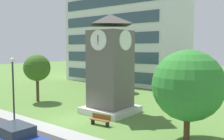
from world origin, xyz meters
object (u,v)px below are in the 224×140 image
Objects in this scene: clock_tower at (110,70)px; tree_streetside at (37,68)px; tree_by_building at (188,85)px; street_lamp at (13,83)px; park_bench at (100,120)px; tree_near_tower at (116,65)px; parked_car_blue at (17,139)px.

clock_tower reaches higher than tree_streetside.
tree_streetside is 0.90× the size of tree_by_building.
park_bench is at bearing 35.34° from street_lamp.
clock_tower is at bearing -55.55° from tree_near_tower.
parked_car_blue is (11.43, -9.62, -3.14)m from tree_streetside.
tree_by_building is at bearing 21.92° from street_lamp.
tree_streetside is 1.22× the size of parked_car_blue.
clock_tower reaches higher than parked_car_blue.
tree_by_building is at bearing -4.41° from tree_streetside.
park_bench is at bearing -11.48° from tree_streetside.
park_bench is 12.63m from tree_streetside.
clock_tower is 11.89m from tree_near_tower.
tree_near_tower reaches higher than park_bench.
tree_near_tower is at bearing 141.01° from tree_by_building.
park_bench is 0.33× the size of tree_streetside.
clock_tower is 1.73× the size of street_lamp.
tree_near_tower is (-6.72, 9.80, -0.35)m from clock_tower.
park_bench is (1.81, -3.64, -3.77)m from clock_tower.
clock_tower is 11.44m from parked_car_blue.
street_lamp is (-5.88, -4.17, 3.00)m from park_bench.
tree_near_tower reaches higher than parked_car_blue.
clock_tower is at bearing 97.16° from parked_car_blue.
park_bench is 0.40× the size of parked_car_blue.
tree_near_tower is at bearing 122.42° from park_bench.
tree_streetside is at bearing 139.93° from parked_car_blue.
tree_near_tower is 22.38m from parked_car_blue.
clock_tower is 10.15m from tree_streetside.
park_bench is 0.30× the size of tree_by_building.
tree_near_tower is 1.23× the size of parked_car_blue.
tree_streetside is at bearing -106.87° from tree_near_tower.
tree_near_tower is 0.90× the size of tree_by_building.
parked_car_blue is at bearing -82.84° from clock_tower.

